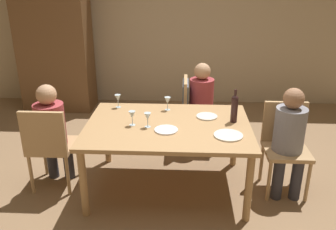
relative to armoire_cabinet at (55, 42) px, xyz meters
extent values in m
plane|color=#846647|center=(1.92, -2.34, -1.10)|extent=(10.00, 10.00, 0.00)
cube|color=tan|center=(1.92, 0.45, 0.25)|extent=(6.40, 0.12, 2.70)
cube|color=brown|center=(0.00, 0.00, -0.05)|extent=(1.10, 0.56, 2.10)
cube|color=#A87F51|center=(1.92, -2.34, -0.39)|extent=(1.64, 1.17, 0.04)
cylinder|color=#A87F51|center=(1.17, -2.85, -0.75)|extent=(0.07, 0.07, 0.69)
cylinder|color=#A87F51|center=(2.67, -2.85, -0.75)|extent=(0.07, 0.07, 0.69)
cylinder|color=#A87F51|center=(1.17, -1.82, -0.75)|extent=(0.07, 0.07, 0.69)
cylinder|color=#A87F51|center=(2.67, -1.82, -0.75)|extent=(0.07, 0.07, 0.69)
cylinder|color=tan|center=(3.31, -2.53, -0.88)|extent=(0.04, 0.04, 0.44)
cylinder|color=tan|center=(2.93, -2.53, -0.88)|extent=(0.04, 0.04, 0.44)
cylinder|color=tan|center=(3.31, -2.15, -0.88)|extent=(0.04, 0.04, 0.44)
cylinder|color=tan|center=(2.93, -2.15, -0.88)|extent=(0.04, 0.04, 0.44)
cube|color=tan|center=(3.12, -2.34, -0.64)|extent=(0.44, 0.44, 0.04)
cube|color=tan|center=(3.12, -2.14, -0.40)|extent=(0.44, 0.04, 0.44)
cylinder|color=tan|center=(0.53, -2.15, -0.88)|extent=(0.04, 0.04, 0.44)
cylinder|color=tan|center=(0.91, -2.15, -0.88)|extent=(0.04, 0.04, 0.44)
cylinder|color=tan|center=(0.53, -2.53, -0.88)|extent=(0.04, 0.04, 0.44)
cylinder|color=tan|center=(0.91, -2.53, -0.88)|extent=(0.04, 0.04, 0.44)
cube|color=tan|center=(0.72, -2.34, -0.64)|extent=(0.44, 0.44, 0.04)
cube|color=tan|center=(0.72, -2.54, -0.40)|extent=(0.44, 0.04, 0.44)
cylinder|color=tan|center=(2.48, -1.18, -0.88)|extent=(0.04, 0.04, 0.44)
cylinder|color=tan|center=(2.48, -1.56, -0.88)|extent=(0.04, 0.04, 0.44)
cylinder|color=tan|center=(2.10, -1.18, -0.88)|extent=(0.04, 0.04, 0.44)
cylinder|color=tan|center=(2.10, -1.56, -0.88)|extent=(0.04, 0.04, 0.44)
cube|color=tan|center=(2.29, -1.37, -0.64)|extent=(0.44, 0.44, 0.04)
cube|color=tan|center=(2.09, -1.37, -0.40)|extent=(0.04, 0.44, 0.44)
cube|color=#4C5B75|center=(2.09, -1.37, -0.38)|extent=(0.07, 0.40, 0.31)
cylinder|color=#33333D|center=(3.21, -2.48, -0.87)|extent=(0.11, 0.11, 0.46)
cylinder|color=#33333D|center=(3.03, -2.48, -0.87)|extent=(0.11, 0.11, 0.46)
cylinder|color=gray|center=(3.12, -2.34, -0.40)|extent=(0.30, 0.30, 0.47)
sphere|color=#996B4C|center=(3.12, -2.34, -0.07)|extent=(0.20, 0.20, 0.20)
cylinder|color=#33333D|center=(0.63, -2.20, -0.87)|extent=(0.11, 0.11, 0.46)
cylinder|color=#33333D|center=(0.81, -2.20, -0.87)|extent=(0.11, 0.11, 0.46)
cylinder|color=#9E383D|center=(0.72, -2.34, -0.41)|extent=(0.30, 0.30, 0.46)
sphere|color=tan|center=(0.72, -2.34, -0.07)|extent=(0.20, 0.20, 0.20)
cylinder|color=#33333D|center=(2.43, -1.28, -0.87)|extent=(0.11, 0.11, 0.46)
cylinder|color=#33333D|center=(2.43, -1.46, -0.87)|extent=(0.11, 0.11, 0.46)
cylinder|color=#9E383D|center=(2.29, -1.37, -0.41)|extent=(0.30, 0.30, 0.46)
sphere|color=tan|center=(2.29, -1.37, -0.08)|extent=(0.20, 0.20, 0.20)
cylinder|color=black|center=(2.58, -2.24, -0.25)|extent=(0.07, 0.07, 0.24)
sphere|color=black|center=(2.58, -2.24, -0.12)|extent=(0.07, 0.07, 0.07)
cylinder|color=black|center=(2.58, -2.24, -0.07)|extent=(0.03, 0.03, 0.09)
cylinder|color=silver|center=(1.34, -1.89, -0.36)|extent=(0.06, 0.06, 0.00)
cylinder|color=silver|center=(1.34, -1.89, -0.33)|extent=(0.01, 0.01, 0.07)
cone|color=silver|center=(1.34, -1.89, -0.25)|extent=(0.07, 0.07, 0.07)
cylinder|color=silver|center=(1.57, -2.38, -0.36)|extent=(0.06, 0.06, 0.00)
cylinder|color=silver|center=(1.57, -2.38, -0.33)|extent=(0.01, 0.01, 0.07)
cone|color=silver|center=(1.57, -2.38, -0.25)|extent=(0.07, 0.07, 0.07)
cylinder|color=silver|center=(1.73, -2.41, -0.36)|extent=(0.06, 0.06, 0.00)
cylinder|color=silver|center=(1.73, -2.41, -0.33)|extent=(0.01, 0.01, 0.07)
cone|color=silver|center=(1.73, -2.41, -0.25)|extent=(0.07, 0.07, 0.07)
cylinder|color=silver|center=(1.90, -1.94, -0.36)|extent=(0.06, 0.06, 0.00)
cylinder|color=silver|center=(1.90, -1.94, -0.33)|extent=(0.01, 0.01, 0.07)
cone|color=silver|center=(1.90, -1.94, -0.25)|extent=(0.07, 0.07, 0.07)
cylinder|color=white|center=(1.91, -2.49, -0.36)|extent=(0.23, 0.23, 0.01)
cylinder|color=silver|center=(2.32, -2.12, -0.36)|extent=(0.22, 0.22, 0.01)
cylinder|color=silver|center=(2.50, -2.58, -0.36)|extent=(0.27, 0.27, 0.01)
camera|label=1|loc=(2.09, -5.62, 1.07)|focal=38.41mm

